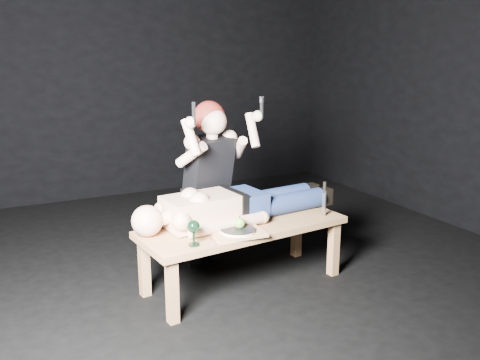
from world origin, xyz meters
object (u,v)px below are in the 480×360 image
Objects in this scene: lying_man at (239,201)px; serving_tray at (238,233)px; goblet at (194,233)px; carving_knife at (324,199)px; kneeling_woman at (203,182)px; table at (243,254)px.

lying_man reaches higher than serving_tray.
goblet is 0.64× the size of carving_knife.
serving_tray is (-0.03, -0.65, -0.19)m from kneeling_woman.
kneeling_woman is 0.68m from serving_tray.
lying_man reaches higher than goblet.
table is 8.88× the size of goblet.
goblet is (-0.48, -0.36, -0.05)m from lying_man.
goblet is at bearing -178.94° from carving_knife.
lying_man is at bearing 36.41° from goblet.
kneeling_woman is at bearing 134.56° from carving_knife.
lying_man is at bearing 70.78° from table.
table is 0.70m from carving_knife.
carving_knife reaches higher than table.
table is at bearing 53.90° from serving_tray.
lying_man is (0.03, 0.13, 0.35)m from table.
lying_man is 0.38m from kneeling_woman.
kneeling_woman is at bearing 103.45° from lying_man.
goblet is (-0.33, -0.05, 0.07)m from serving_tray.
table is at bearing 165.03° from carving_knife.
lying_man is 1.08× the size of kneeling_woman.
carving_knife is (0.70, -0.57, -0.07)m from kneeling_woman.
goblet is at bearing -127.86° from kneeling_woman.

